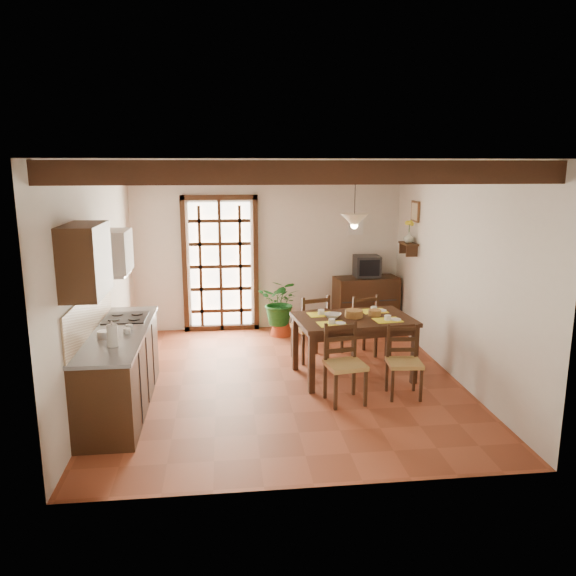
{
  "coord_description": "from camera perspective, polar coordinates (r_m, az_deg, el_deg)",
  "views": [
    {
      "loc": [
        -0.73,
        -6.85,
        2.75
      ],
      "look_at": [
        0.1,
        0.4,
        1.15
      ],
      "focal_mm": 35.0,
      "sensor_mm": 36.0,
      "label": 1
    }
  ],
  "objects": [
    {
      "name": "potted_plant",
      "position": [
        9.18,
        -0.72,
        -1.39
      ],
      "size": [
        2.23,
        2.09,
        2.0
      ],
      "primitive_type": "imported",
      "rotation": [
        0.0,
        0.0,
        -0.38
      ],
      "color": "#144C19",
      "rests_on": "ground_plane"
    },
    {
      "name": "counter_items",
      "position": [
        6.7,
        -16.84,
        -3.68
      ],
      "size": [
        0.5,
        1.43,
        0.25
      ],
      "color": "black",
      "rests_on": "kitchen_counter"
    },
    {
      "name": "french_door",
      "position": [
        9.43,
        -6.88,
        2.66
      ],
      "size": [
        1.26,
        0.11,
        2.32
      ],
      "color": "white",
      "rests_on": "ground_plane"
    },
    {
      "name": "plant_pot",
      "position": [
        9.3,
        -0.72,
        -4.14
      ],
      "size": [
        0.37,
        0.37,
        0.22
      ],
      "primitive_type": "cone",
      "color": "#9D3316",
      "rests_on": "ground_plane"
    },
    {
      "name": "shelf_flowers",
      "position": [
        8.97,
        12.23,
        6.38
      ],
      "size": [
        0.14,
        0.14,
        0.36
      ],
      "color": "yellow",
      "rests_on": "shelf_vase"
    },
    {
      "name": "ground_plane",
      "position": [
        7.42,
        -0.42,
        -9.39
      ],
      "size": [
        5.0,
        5.0,
        0.0
      ],
      "primitive_type": "plane",
      "color": "brown"
    },
    {
      "name": "dining_table",
      "position": [
        7.4,
        6.67,
        -3.76
      ],
      "size": [
        1.59,
        1.13,
        0.81
      ],
      "rotation": [
        0.0,
        0.0,
        0.12
      ],
      "color": "#311B10",
      "rests_on": "ground_plane"
    },
    {
      "name": "upper_cabinet",
      "position": [
        5.78,
        -19.91,
        2.67
      ],
      "size": [
        0.35,
        0.8,
        0.7
      ],
      "primitive_type": "cube",
      "color": "#311C0F",
      "rests_on": "room_shell"
    },
    {
      "name": "pendant_lamp",
      "position": [
        7.24,
        6.76,
        6.95
      ],
      "size": [
        0.36,
        0.36,
        0.84
      ],
      "color": "black",
      "rests_on": "room_shell"
    },
    {
      "name": "kitchen_counter",
      "position": [
        6.76,
        -16.72,
        -7.85
      ],
      "size": [
        0.64,
        2.25,
        1.38
      ],
      "color": "#311C0F",
      "rests_on": "ground_plane"
    },
    {
      "name": "crt_tv",
      "position": [
        9.52,
        8.03,
        2.22
      ],
      "size": [
        0.42,
        0.39,
        0.36
      ],
      "rotation": [
        0.0,
        0.0,
        -0.02
      ],
      "color": "black",
      "rests_on": "sideboard"
    },
    {
      "name": "chair_far_left",
      "position": [
        8.1,
        2.29,
        -5.22
      ],
      "size": [
        0.55,
        0.54,
        0.97
      ],
      "rotation": [
        0.0,
        0.0,
        3.44
      ],
      "color": "#AF8C4A",
      "rests_on": "ground_plane"
    },
    {
      "name": "chair_far_right",
      "position": [
        8.33,
        7.25,
        -4.89
      ],
      "size": [
        0.52,
        0.51,
        0.94
      ],
      "rotation": [
        0.0,
        0.0,
        3.39
      ],
      "color": "#AF8C4A",
      "rests_on": "ground_plane"
    },
    {
      "name": "framed_picture",
      "position": [
        8.98,
        12.8,
        7.59
      ],
      "size": [
        0.03,
        0.32,
        0.32
      ],
      "color": "brown",
      "rests_on": "room_shell"
    },
    {
      "name": "chair_near_left",
      "position": [
        6.73,
        5.77,
        -9.12
      ],
      "size": [
        0.49,
        0.48,
        0.94
      ],
      "rotation": [
        0.0,
        0.0,
        0.17
      ],
      "color": "#AF8C4A",
      "rests_on": "ground_plane"
    },
    {
      "name": "ceiling_beams",
      "position": [
        6.89,
        -0.46,
        11.87
      ],
      "size": [
        4.5,
        4.34,
        0.2
      ],
      "color": "black",
      "rests_on": "room_shell"
    },
    {
      "name": "sideboard",
      "position": [
        9.66,
        7.9,
        -1.52
      ],
      "size": [
        1.11,
        0.59,
        0.9
      ],
      "primitive_type": "cube",
      "rotation": [
        0.0,
        0.0,
        0.11
      ],
      "color": "#311C0F",
      "rests_on": "ground_plane"
    },
    {
      "name": "wall_shelf",
      "position": [
        9.01,
        12.13,
        4.18
      ],
      "size": [
        0.2,
        0.42,
        0.2
      ],
      "color": "#311C0F",
      "rests_on": "room_shell"
    },
    {
      "name": "chair_near_right",
      "position": [
        7.0,
        11.65,
        -8.63
      ],
      "size": [
        0.43,
        0.41,
        0.86
      ],
      "rotation": [
        0.0,
        0.0,
        -0.08
      ],
      "color": "#AF8C4A",
      "rests_on": "ground_plane"
    },
    {
      "name": "table_bowl",
      "position": [
        7.33,
        4.59,
        -2.81
      ],
      "size": [
        0.28,
        0.28,
        0.05
      ],
      "primitive_type": "imported",
      "rotation": [
        0.0,
        0.0,
        -0.41
      ],
      "color": "white",
      "rests_on": "dining_table"
    },
    {
      "name": "fuse_box",
      "position": [
        9.65,
        6.91,
        6.32
      ],
      "size": [
        0.25,
        0.03,
        0.32
      ],
      "primitive_type": "cube",
      "color": "white",
      "rests_on": "room_shell"
    },
    {
      "name": "range_hood",
      "position": [
        7.0,
        -17.35,
        3.46
      ],
      "size": [
        0.38,
        0.6,
        0.54
      ],
      "color": "white",
      "rests_on": "room_shell"
    },
    {
      "name": "table_setting",
      "position": [
        7.35,
        6.71,
        -2.31
      ],
      "size": [
        1.09,
        0.72,
        0.1
      ],
      "rotation": [
        0.0,
        0.0,
        0.12
      ],
      "color": "yellow",
      "rests_on": "dining_table"
    },
    {
      "name": "shelf_vase",
      "position": [
        8.99,
        12.17,
        5.06
      ],
      "size": [
        0.15,
        0.15,
        0.15
      ],
      "primitive_type": "imported",
      "color": "#B2BFB2",
      "rests_on": "wall_shelf"
    },
    {
      "name": "room_shell",
      "position": [
        6.95,
        -0.44,
        4.65
      ],
      "size": [
        4.52,
        5.02,
        2.81
      ],
      "color": "silver",
      "rests_on": "ground_plane"
    }
  ]
}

